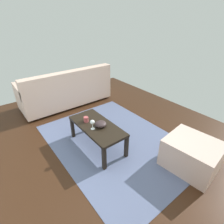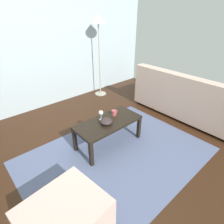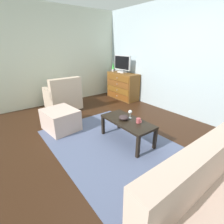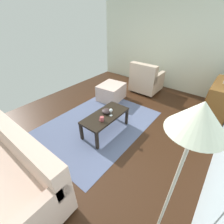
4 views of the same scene
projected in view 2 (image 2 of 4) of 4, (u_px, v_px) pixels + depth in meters
name	position (u px, v px, depth m)	size (l,w,h in m)	color
ground_plane	(98.00, 156.00, 2.78)	(5.95, 4.66, 0.05)	#331D10
wall_accent_rear	(27.00, 42.00, 3.47)	(5.95, 0.12, 2.71)	#A7B8BF
area_rug	(117.00, 155.00, 2.75)	(2.60, 1.90, 0.01)	slate
coffee_table	(108.00, 124.00, 2.82)	(1.02, 0.47, 0.42)	black
wine_glass	(101.00, 113.00, 2.78)	(0.07, 0.07, 0.16)	silver
mug	(114.00, 113.00, 2.93)	(0.11, 0.08, 0.09)	#A8474B
bowl_decorative	(106.00, 121.00, 2.71)	(0.18, 0.18, 0.08)	#312526
couch_large	(187.00, 99.00, 3.65)	(0.85, 2.07, 0.88)	#332319
ottoman	(66.00, 222.00, 1.68)	(0.70, 0.60, 0.44)	#CAADA0
standing_lamp	(98.00, 27.00, 3.96)	(0.32, 0.32, 1.81)	#A59E8C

